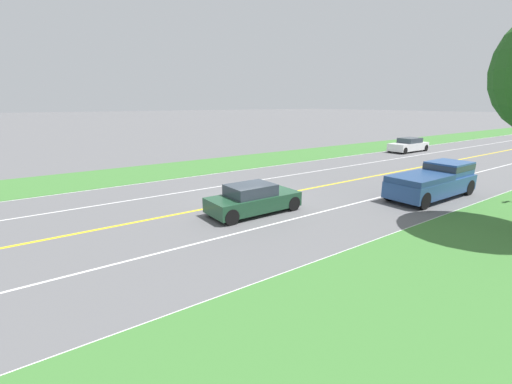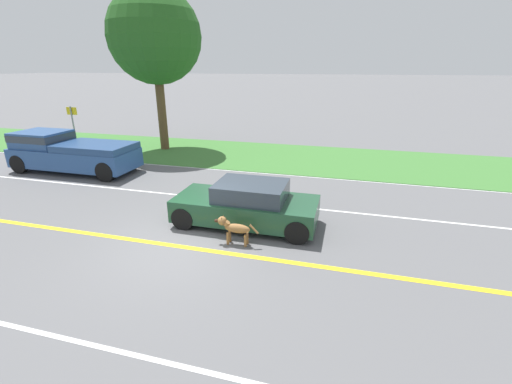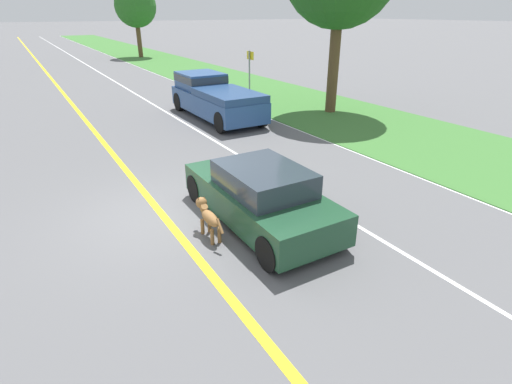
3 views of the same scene
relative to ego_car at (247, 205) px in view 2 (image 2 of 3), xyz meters
name	(u,v)px [view 2 (image 2 of 3)]	position (x,y,z in m)	size (l,w,h in m)	color
ground_plane	(180,246)	(-1.78, 1.34, -0.63)	(400.00, 400.00, 0.00)	#5B5B5E
centre_divider_line	(180,246)	(-1.78, 1.34, -0.62)	(0.18, 160.00, 0.01)	yellow
lane_edge_line_right	(252,172)	(5.22, 1.34, -0.62)	(0.14, 160.00, 0.01)	white
lane_dash_same_dir	(225,200)	(1.72, 1.34, -0.62)	(0.10, 160.00, 0.01)	white
lane_dash_oncoming	(85,343)	(-5.28, 1.34, -0.62)	(0.10, 160.00, 0.01)	white
grass_verge_right	(267,156)	(8.22, 1.34, -0.61)	(6.00, 160.00, 0.03)	#3D7533
ego_car	(247,205)	(0.00, 0.00, 0.00)	(1.80, 4.21, 1.33)	#1E472D
dog	(233,228)	(-1.25, 0.01, -0.15)	(0.24, 1.23, 0.78)	olive
pickup_truck	(69,152)	(3.27, 9.28, 0.27)	(2.03, 5.61, 1.74)	#284C84
roadside_tree_right_near	(155,37)	(8.29, 7.40, 5.27)	(4.82, 4.82, 8.34)	brown
street_sign	(73,123)	(6.56, 11.86, 0.92)	(0.11, 0.64, 2.46)	gray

